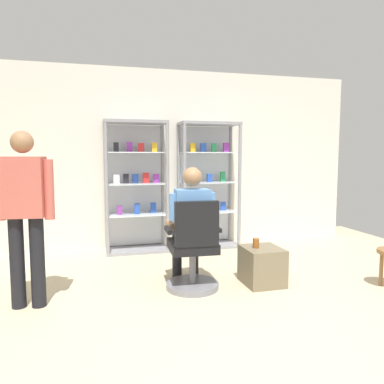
{
  "coord_description": "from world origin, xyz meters",
  "views": [
    {
      "loc": [
        -1.12,
        -2.66,
        1.41
      ],
      "look_at": [
        -0.07,
        1.32,
        1.0
      ],
      "focal_mm": 34.54,
      "sensor_mm": 36.0,
      "label": 1
    }
  ],
  "objects": [
    {
      "name": "display_cabinet_left",
      "position": [
        -0.55,
        2.76,
        0.97
      ],
      "size": [
        0.9,
        0.45,
        1.9
      ],
      "color": "gray",
      "rests_on": "ground"
    },
    {
      "name": "seated_shopkeeper",
      "position": [
        -0.14,
        1.13,
        0.71
      ],
      "size": [
        0.5,
        0.58,
        1.29
      ],
      "color": "black",
      "rests_on": "ground"
    },
    {
      "name": "display_cabinet_right",
      "position": [
        0.55,
        2.76,
        0.97
      ],
      "size": [
        0.9,
        0.45,
        1.9
      ],
      "color": "gray",
      "rests_on": "ground"
    },
    {
      "name": "office_chair",
      "position": [
        -0.15,
        0.97,
        0.39
      ],
      "size": [
        0.57,
        0.56,
        0.96
      ],
      "color": "slate",
      "rests_on": "ground"
    },
    {
      "name": "ground_plane",
      "position": [
        0.0,
        0.0,
        0.0
      ],
      "size": [
        7.2,
        7.2,
        0.0
      ],
      "primitive_type": "plane",
      "color": "#C6B793"
    },
    {
      "name": "tea_glass",
      "position": [
        0.55,
        0.97,
        0.46
      ],
      "size": [
        0.07,
        0.07,
        0.11
      ],
      "primitive_type": "cylinder",
      "color": "brown",
      "rests_on": "storage_crate"
    },
    {
      "name": "storage_crate",
      "position": [
        0.62,
        0.96,
        0.2
      ],
      "size": [
        0.4,
        0.44,
        0.41
      ],
      "primitive_type": "cube",
      "color": "#72664C",
      "rests_on": "ground"
    },
    {
      "name": "back_wall",
      "position": [
        0.0,
        3.0,
        1.35
      ],
      "size": [
        6.0,
        0.1,
        2.7
      ],
      "primitive_type": "cube",
      "color": "silver",
      "rests_on": "ground"
    },
    {
      "name": "standing_customer",
      "position": [
        -1.75,
        0.95,
        0.93
      ],
      "size": [
        0.52,
        0.26,
        1.63
      ],
      "color": "black",
      "rests_on": "ground"
    }
  ]
}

